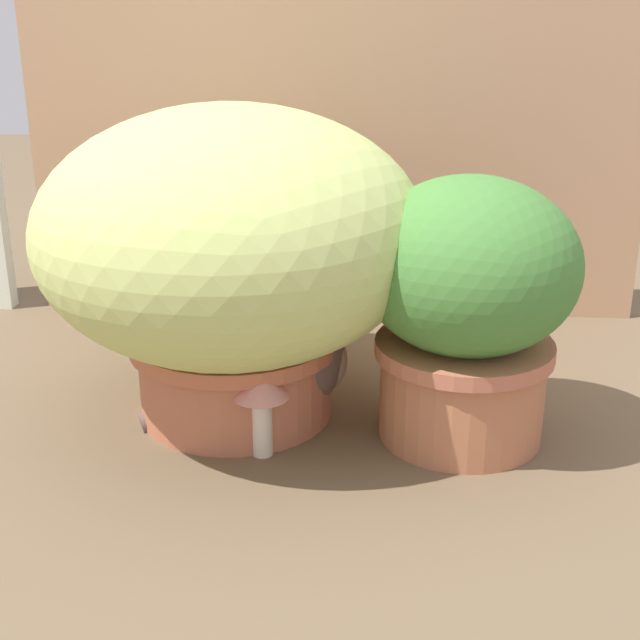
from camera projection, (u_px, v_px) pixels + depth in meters
name	position (u px, v px, depth m)	size (l,w,h in m)	color
ground_plane	(295.00, 428.00, 1.45)	(6.00, 6.00, 0.00)	brown
cardboard_backdrop	(335.00, 130.00, 1.83)	(1.29, 0.03, 0.79)	tan
grass_planter	(231.00, 247.00, 1.40)	(0.62, 0.62, 0.51)	#B66748
leafy_planter	(467.00, 301.00, 1.34)	(0.33, 0.33, 0.42)	#B56D49
cat	(278.00, 351.00, 1.43)	(0.39, 0.26, 0.32)	brown
mushroom_ornament_pink	(261.00, 392.00, 1.33)	(0.09, 0.09, 0.15)	beige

